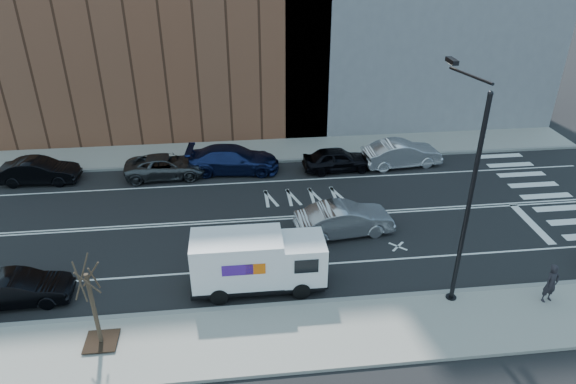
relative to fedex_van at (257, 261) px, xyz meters
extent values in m
plane|color=black|center=(0.98, 5.60, -1.37)|extent=(120.00, 120.00, 0.00)
cube|color=gray|center=(0.98, -3.20, -1.30)|extent=(44.00, 3.60, 0.15)
cube|color=gray|center=(0.98, 14.40, -1.30)|extent=(44.00, 3.60, 0.15)
cube|color=gray|center=(0.98, -1.40, -1.29)|extent=(44.00, 0.25, 0.17)
cube|color=gray|center=(0.98, 12.60, -1.29)|extent=(44.00, 0.25, 0.17)
cylinder|color=black|center=(7.98, -1.80, 3.13)|extent=(0.18, 0.18, 9.00)
cylinder|color=black|center=(7.98, -1.80, -1.27)|extent=(0.44, 0.44, 0.20)
sphere|color=black|center=(7.98, -1.80, 7.58)|extent=(0.20, 0.20, 0.20)
cylinder|color=black|center=(7.98, -0.10, 7.73)|extent=(0.11, 3.49, 0.48)
cube|color=black|center=(7.98, 1.60, 7.83)|extent=(0.25, 0.80, 0.18)
cube|color=#FFF2CC|center=(7.98, 1.60, 7.73)|extent=(0.18, 0.55, 0.03)
cube|color=black|center=(-6.02, -2.80, -1.14)|extent=(1.20, 1.20, 0.04)
cylinder|color=#382B1E|center=(-6.02, -2.80, 0.38)|extent=(0.16, 0.16, 3.20)
cylinder|color=#382B1E|center=(-5.77, -2.80, 1.78)|extent=(0.06, 0.80, 1.44)
cylinder|color=#382B1E|center=(-5.94, -2.56, 1.78)|extent=(0.81, 0.31, 1.19)
cylinder|color=#382B1E|center=(-6.22, -2.65, 1.78)|extent=(0.58, 0.76, 1.50)
cylinder|color=#382B1E|center=(-6.22, -2.95, 1.78)|extent=(0.47, 0.61, 1.37)
cylinder|color=#382B1E|center=(-5.94, -3.04, 1.78)|extent=(0.72, 0.29, 1.13)
cube|color=black|center=(-0.02, 0.00, -0.97)|extent=(5.60, 1.93, 0.27)
cube|color=white|center=(1.97, -0.01, 0.03)|extent=(1.82, 1.95, 1.80)
cube|color=black|center=(2.89, -0.02, 0.30)|extent=(0.06, 1.67, 0.86)
cube|color=black|center=(1.96, -1.00, 0.30)|extent=(0.99, 0.04, 0.63)
cube|color=black|center=(1.97, 0.97, 0.30)|extent=(0.99, 0.04, 0.63)
cube|color=black|center=(2.85, -0.02, -0.88)|extent=(0.15, 1.80, 0.32)
cube|color=white|center=(-0.83, 0.01, 0.21)|extent=(3.80, 2.01, 2.07)
cube|color=#47198C|center=(-0.83, -1.00, 0.34)|extent=(1.26, 0.03, 0.50)
cube|color=orange|center=(-0.11, -1.01, 0.34)|extent=(0.81, 0.02, 0.50)
cube|color=#47198C|center=(-0.82, 1.01, 0.34)|extent=(1.26, 0.03, 0.50)
cube|color=orange|center=(-0.10, 1.01, 0.34)|extent=(0.81, 0.02, 0.50)
cylinder|color=black|center=(1.78, -0.91, -0.99)|extent=(0.76, 0.26, 0.76)
cylinder|color=black|center=(1.79, 0.89, -0.99)|extent=(0.76, 0.26, 0.76)
cylinder|color=black|center=(-1.65, -0.89, -0.99)|extent=(0.76, 0.26, 0.76)
cylinder|color=black|center=(-1.63, 0.91, -0.99)|extent=(0.76, 0.26, 0.76)
imported|color=black|center=(-12.38, 11.38, -0.62)|extent=(4.63, 1.82, 1.50)
imported|color=#414447|center=(-4.90, 11.33, -0.68)|extent=(5.02, 2.44, 1.38)
imported|color=#151F4C|center=(-0.80, 11.60, -0.55)|extent=(5.86, 2.82, 1.65)
imported|color=black|center=(5.69, 11.03, -0.63)|extent=(4.42, 1.97, 1.48)
imported|color=silver|center=(9.89, 11.24, -0.55)|extent=(5.17, 2.29, 1.65)
imported|color=#9C9CA0|center=(4.59, 3.78, -0.56)|extent=(5.07, 2.28, 1.62)
imported|color=black|center=(-9.85, 0.13, -0.68)|extent=(4.23, 1.64, 1.38)
imported|color=black|center=(11.85, -2.40, -0.34)|extent=(0.72, 0.56, 1.75)
camera|label=1|loc=(-0.69, -17.67, 12.88)|focal=32.00mm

